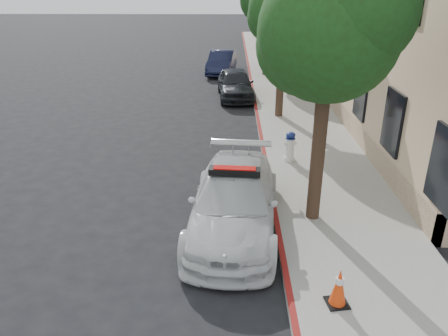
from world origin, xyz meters
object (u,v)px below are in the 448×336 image
at_px(parked_car_far, 222,62).
at_px(fire_hydrant, 290,146).
at_px(parked_car_mid, 236,84).
at_px(police_car, 234,202).
at_px(traffic_cone, 339,287).

bearing_deg(parked_car_far, fire_hydrant, -73.90).
height_order(parked_car_far, fire_hydrant, parked_car_far).
bearing_deg(parked_car_far, parked_car_mid, -75.91).
distance_m(police_car, parked_car_mid, 11.63).
bearing_deg(police_car, parked_car_far, 96.91).
distance_m(parked_car_mid, traffic_cone, 14.35).
bearing_deg(traffic_cone, parked_car_far, 96.86).
bearing_deg(parked_car_mid, fire_hydrant, -83.14).
height_order(police_car, traffic_cone, police_car).
xyz_separation_m(fire_hydrant, traffic_cone, (0.05, -6.31, -0.09)).
height_order(parked_car_mid, fire_hydrant, parked_car_mid).
bearing_deg(parked_car_mid, police_car, -94.82).
relative_size(police_car, traffic_cone, 6.86).
bearing_deg(parked_car_mid, parked_car_far, 93.44).
height_order(police_car, fire_hydrant, police_car).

